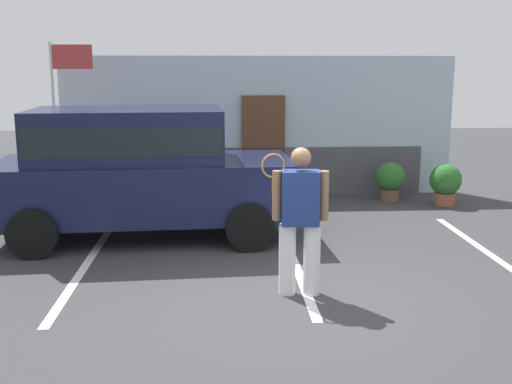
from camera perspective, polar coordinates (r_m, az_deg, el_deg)
ground_plane at (r=7.41m, az=3.42°, el=-9.82°), size 40.00×40.00×0.00m
parking_stripe_0 at (r=8.96m, az=-15.31°, el=-6.37°), size 0.12×4.40×0.01m
parking_stripe_1 at (r=8.83m, az=3.48°, el=-6.24°), size 0.12×4.40×0.01m
parking_stripe_2 at (r=9.61m, az=20.95°, el=-5.53°), size 0.12×4.40×0.01m
house_frontage at (r=13.14m, az=0.29°, el=5.70°), size 8.18×0.40×2.90m
parked_suv at (r=9.90m, az=-10.77°, el=2.32°), size 4.70×2.37×2.05m
tennis_player_man at (r=7.31m, az=4.05°, el=-2.48°), size 0.79×0.31×1.78m
potted_plant_by_porch at (r=12.89m, az=12.26°, el=1.15°), size 0.59×0.59×0.78m
potted_plant_secondary at (r=12.71m, az=17.03°, el=0.86°), size 0.62×0.62×0.82m
flag_pole at (r=12.42m, az=-17.35°, el=8.57°), size 0.80×0.06×3.14m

